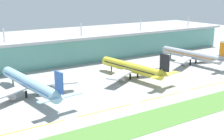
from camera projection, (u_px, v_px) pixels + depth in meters
name	position (u px, v px, depth m)	size (l,w,h in m)	color
ground_plane	(163.00, 95.00, 159.25)	(600.00, 600.00, 0.00)	#9E9E99
terminal_building	(78.00, 47.00, 235.92)	(288.00, 34.00, 28.75)	#5B9E93
airliner_near_middle	(30.00, 84.00, 156.11)	(48.50, 69.25, 18.90)	#9ED1EA
airliner_center	(132.00, 68.00, 187.65)	(48.37, 59.51, 18.90)	yellow
airliner_far_middle	(192.00, 55.00, 224.98)	(48.67, 61.25, 18.90)	#ADB2BC
taxiway_stripe_west	(31.00, 128.00, 120.40)	(28.00, 0.70, 0.04)	yellow
taxiway_stripe_mid_west	(105.00, 110.00, 138.22)	(28.00, 0.70, 0.04)	yellow
taxiway_stripe_centre	(162.00, 97.00, 156.05)	(28.00, 0.70, 0.04)	yellow
taxiway_stripe_mid_east	(207.00, 86.00, 173.87)	(28.00, 0.70, 0.04)	yellow
grass_verge	(196.00, 108.00, 141.43)	(300.00, 18.00, 0.10)	#518438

